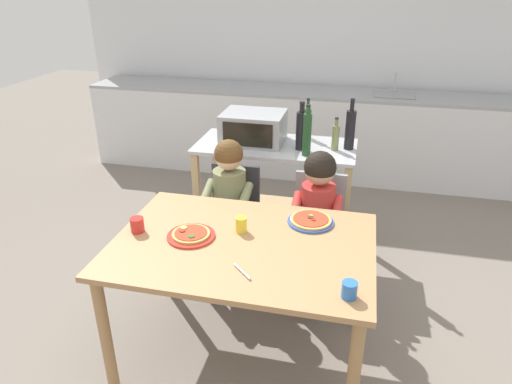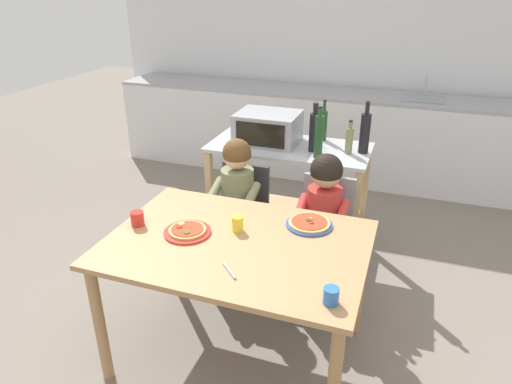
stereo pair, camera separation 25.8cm
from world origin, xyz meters
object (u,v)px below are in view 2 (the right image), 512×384
object	(u,v)px
bottle_brown_beer	(319,136)
bottle_dark_olive_oil	(323,124)
bottle_slim_sauce	(365,132)
bottle_squat_spirits	(349,140)
toaster_oven	(268,128)
pizza_plate_blue_rimmed	(309,224)
bottle_clear_vinegar	(314,131)
dining_chair_right	(324,228)
pizza_plate_red_rimmed	(187,231)
serving_spoon	(229,270)
kitchen_island_cart	(288,180)
dining_chair_left	(241,214)
drinking_cup_red	(137,218)
drinking_cup_yellow	(238,224)
dining_table	(237,257)
drinking_cup_blue	(331,296)
child_in_olive_shirt	(234,196)
child_in_red_shirt	(322,211)

from	to	relation	value
bottle_brown_beer	bottle_dark_olive_oil	bearing A→B (deg)	96.87
bottle_slim_sauce	bottle_squat_spirits	size ratio (longest dim) A/B	1.53
toaster_oven	pizza_plate_blue_rimmed	bearing A→B (deg)	-59.97
toaster_oven	bottle_dark_olive_oil	distance (m)	0.43
bottle_clear_vinegar	bottle_brown_beer	size ratio (longest dim) A/B	0.97
dining_chair_right	pizza_plate_red_rimmed	world-z (taller)	dining_chair_right
pizza_plate_red_rimmed	serving_spoon	bearing A→B (deg)	-36.09
bottle_dark_olive_oil	serving_spoon	world-z (taller)	bottle_dark_olive_oil
kitchen_island_cart	pizza_plate_red_rimmed	xyz separation A→B (m)	(-0.21, -1.24, 0.19)
kitchen_island_cart	pizza_plate_blue_rimmed	bearing A→B (deg)	-67.93
toaster_oven	pizza_plate_red_rimmed	distance (m)	1.28
dining_chair_left	pizza_plate_blue_rimmed	distance (m)	0.83
kitchen_island_cart	drinking_cup_red	size ratio (longest dim) A/B	14.75
drinking_cup_yellow	drinking_cup_red	xyz separation A→B (m)	(-0.54, -0.13, -0.00)
bottle_squat_spirits	pizza_plate_red_rimmed	size ratio (longest dim) A/B	0.95
bottle_clear_vinegar	dining_chair_right	size ratio (longest dim) A/B	0.43
bottle_squat_spirits	dining_table	bearing A→B (deg)	-106.89
bottle_slim_sauce	drinking_cup_blue	xyz separation A→B (m)	(0.09, -1.60, -0.22)
bottle_slim_sauce	bottle_squat_spirits	distance (m)	0.12
bottle_brown_beer	dining_table	bearing A→B (deg)	-99.76
dining_chair_right	serving_spoon	xyz separation A→B (m)	(-0.25, -1.03, 0.28)
dining_chair_left	pizza_plate_red_rimmed	world-z (taller)	dining_chair_left
dining_chair_right	drinking_cup_blue	bearing A→B (deg)	-77.71
toaster_oven	bottle_squat_spirits	world-z (taller)	bottle_squat_spirits
bottle_clear_vinegar	child_in_olive_shirt	xyz separation A→B (m)	(-0.41, -0.52, -0.34)
bottle_clear_vinegar	bottle_slim_sauce	size ratio (longest dim) A/B	0.94
bottle_brown_beer	dining_chair_right	world-z (taller)	bottle_brown_beer
dining_chair_left	drinking_cup_red	distance (m)	0.91
drinking_cup_yellow	dining_table	bearing A→B (deg)	-71.07
bottle_dark_olive_oil	bottle_slim_sauce	distance (m)	0.38
pizza_plate_blue_rimmed	drinking_cup_blue	world-z (taller)	drinking_cup_blue
toaster_oven	bottle_brown_beer	size ratio (longest dim) A/B	1.26
bottle_slim_sauce	dining_chair_left	world-z (taller)	bottle_slim_sauce
serving_spoon	pizza_plate_blue_rimmed	bearing A→B (deg)	65.47
bottle_slim_sauce	dining_chair_right	distance (m)	0.74
bottle_squat_spirits	dining_table	distance (m)	1.31
bottle_dark_olive_oil	dining_table	size ratio (longest dim) A/B	0.23
child_in_red_shirt	bottle_squat_spirits	bearing A→B (deg)	84.55
drinking_cup_yellow	serving_spoon	world-z (taller)	drinking_cup_yellow
bottle_slim_sauce	serving_spoon	distance (m)	1.60
pizza_plate_red_rimmed	pizza_plate_blue_rimmed	xyz separation A→B (m)	(0.60, 0.30, 0.00)
bottle_clear_vinegar	bottle_dark_olive_oil	size ratio (longest dim) A/B	1.13
bottle_dark_olive_oil	child_in_olive_shirt	distance (m)	0.95
pizza_plate_red_rimmed	drinking_cup_yellow	distance (m)	0.27
toaster_oven	bottle_clear_vinegar	distance (m)	0.38
pizza_plate_red_rimmed	pizza_plate_blue_rimmed	distance (m)	0.67
serving_spoon	child_in_red_shirt	bearing A→B (deg)	74.67
toaster_oven	drinking_cup_red	world-z (taller)	toaster_oven
drinking_cup_yellow	pizza_plate_red_rimmed	bearing A→B (deg)	-154.75
kitchen_island_cart	serving_spoon	world-z (taller)	kitchen_island_cart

